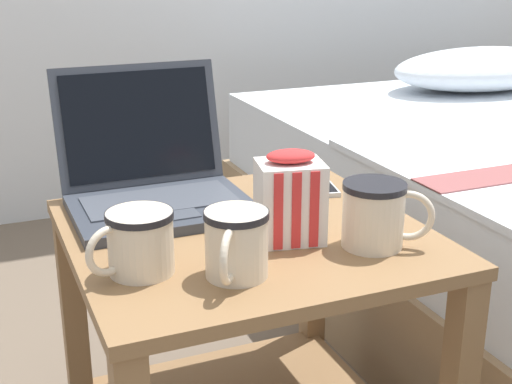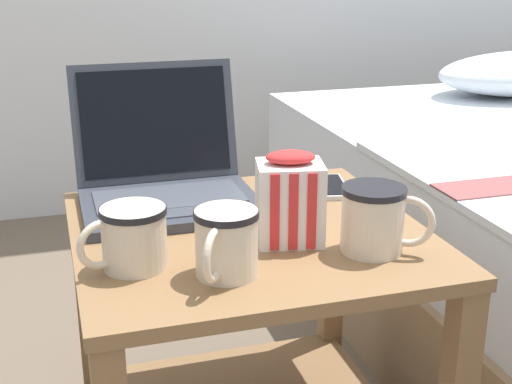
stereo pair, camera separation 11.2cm
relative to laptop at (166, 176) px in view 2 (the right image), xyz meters
The scene contains 7 objects.
bedside_table 0.31m from the laptop, 58.89° to the right, with size 0.58×0.56×0.52m.
laptop is the anchor object (origin of this frame).
mug_front_left 0.29m from the laptop, 109.41° to the right, with size 0.13×0.10×0.09m.
mug_front_right 0.41m from the laptop, 49.83° to the right, with size 0.13×0.11×0.10m.
mug_mid_center 0.34m from the laptop, 85.26° to the right, with size 0.10×0.12×0.10m.
snack_bag 0.29m from the laptop, 57.32° to the right, with size 0.12×0.10×0.15m.
cell_phone 0.31m from the laptop, ahead, with size 0.10×0.15×0.01m.
Camera 2 is at (-0.30, -1.06, 0.97)m, focal length 50.00 mm.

